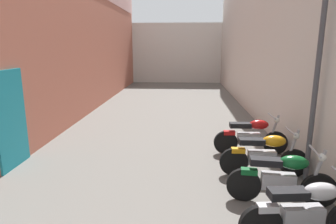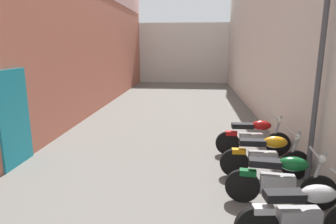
% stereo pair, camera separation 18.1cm
% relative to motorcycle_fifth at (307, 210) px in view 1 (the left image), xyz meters
% --- Properties ---
extents(ground_plane, '(39.51, 39.51, 0.00)m').
position_rel_motorcycle_fifth_xyz_m(ground_plane, '(-2.31, 4.33, -0.50)').
color(ground_plane, '#66635E').
extents(building_right, '(0.45, 23.51, 7.78)m').
position_rel_motorcycle_fifth_xyz_m(building_right, '(1.14, 6.32, 3.39)').
color(building_right, beige).
rests_on(building_right, ground).
extents(building_far_end, '(9.50, 2.00, 4.31)m').
position_rel_motorcycle_fifth_xyz_m(building_far_end, '(-2.31, 19.08, 1.65)').
color(building_far_end, silver).
rests_on(building_far_end, ground).
extents(motorcycle_fifth, '(1.85, 0.58, 1.04)m').
position_rel_motorcycle_fifth_xyz_m(motorcycle_fifth, '(0.00, 0.00, 0.00)').
color(motorcycle_fifth, black).
rests_on(motorcycle_fifth, ground).
extents(motorcycle_sixth, '(1.85, 0.58, 1.04)m').
position_rel_motorcycle_fifth_xyz_m(motorcycle_sixth, '(-0.00, 1.05, 0.00)').
color(motorcycle_sixth, black).
rests_on(motorcycle_sixth, ground).
extents(motorcycle_seventh, '(1.85, 0.58, 1.04)m').
position_rel_motorcycle_fifth_xyz_m(motorcycle_seventh, '(0.00, 2.16, 0.00)').
color(motorcycle_seventh, black).
rests_on(motorcycle_seventh, ground).
extents(motorcycle_eighth, '(1.85, 0.58, 1.04)m').
position_rel_motorcycle_fifth_xyz_m(motorcycle_eighth, '(0.00, 3.44, 0.00)').
color(motorcycle_eighth, black).
rests_on(motorcycle_eighth, ground).
extents(street_lamp, '(0.79, 0.18, 4.67)m').
position_rel_motorcycle_fifth_xyz_m(street_lamp, '(0.70, 1.96, 2.23)').
color(street_lamp, '#47474C').
rests_on(street_lamp, ground).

